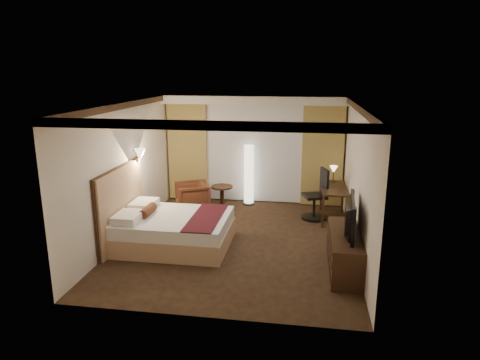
% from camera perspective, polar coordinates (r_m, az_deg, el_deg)
% --- Properties ---
extents(floor, '(4.50, 5.50, 0.01)m').
position_cam_1_polar(floor, '(8.60, -0.41, -8.10)').
color(floor, black).
rests_on(floor, ground).
extents(ceiling, '(4.50, 5.50, 0.01)m').
position_cam_1_polar(ceiling, '(7.97, -0.45, 10.13)').
color(ceiling, white).
rests_on(ceiling, back_wall).
extents(back_wall, '(4.50, 0.02, 2.70)m').
position_cam_1_polar(back_wall, '(10.84, 1.92, 4.10)').
color(back_wall, beige).
rests_on(back_wall, floor).
extents(left_wall, '(0.02, 5.50, 2.70)m').
position_cam_1_polar(left_wall, '(8.82, -15.02, 1.18)').
color(left_wall, beige).
rests_on(left_wall, floor).
extents(right_wall, '(0.02, 5.50, 2.70)m').
position_cam_1_polar(right_wall, '(8.14, 15.41, 0.06)').
color(right_wall, beige).
rests_on(right_wall, floor).
extents(crown_molding, '(4.50, 5.50, 0.12)m').
position_cam_1_polar(crown_molding, '(7.97, -0.45, 9.70)').
color(crown_molding, black).
rests_on(crown_molding, ceiling).
extents(soffit, '(4.50, 0.50, 0.20)m').
position_cam_1_polar(soffit, '(10.44, 1.81, 10.61)').
color(soffit, white).
rests_on(soffit, ceiling).
extents(curtain_sheer, '(2.48, 0.04, 2.45)m').
position_cam_1_polar(curtain_sheer, '(10.78, 1.86, 3.50)').
color(curtain_sheer, silver).
rests_on(curtain_sheer, back_wall).
extents(curtain_left_drape, '(1.00, 0.14, 2.45)m').
position_cam_1_polar(curtain_left_drape, '(11.06, -6.97, 3.68)').
color(curtain_left_drape, '#A6914B').
rests_on(curtain_left_drape, back_wall).
extents(curtain_right_drape, '(1.00, 0.14, 2.45)m').
position_cam_1_polar(curtain_right_drape, '(10.66, 10.94, 3.11)').
color(curtain_right_drape, '#A6914B').
rests_on(curtain_right_drape, back_wall).
extents(wall_sconce, '(0.24, 0.24, 0.24)m').
position_cam_1_polar(wall_sconce, '(9.07, -13.18, 3.40)').
color(wall_sconce, white).
rests_on(wall_sconce, left_wall).
extents(bed, '(2.09, 1.63, 0.61)m').
position_cam_1_polar(bed, '(8.37, -8.69, -6.67)').
color(bed, white).
rests_on(bed, floor).
extents(headboard, '(0.12, 1.93, 1.50)m').
position_cam_1_polar(headboard, '(8.60, -15.53, -3.35)').
color(headboard, tan).
rests_on(headboard, floor).
extents(armchair, '(0.94, 0.97, 0.77)m').
position_cam_1_polar(armchair, '(10.29, -6.42, -2.08)').
color(armchair, '#4C2316').
rests_on(armchair, floor).
extents(side_table, '(0.52, 0.52, 0.58)m').
position_cam_1_polar(side_table, '(10.42, -2.40, -2.34)').
color(side_table, black).
rests_on(side_table, floor).
extents(floor_lamp, '(0.32, 0.32, 1.52)m').
position_cam_1_polar(floor_lamp, '(10.67, 1.19, 0.70)').
color(floor_lamp, white).
rests_on(floor_lamp, floor).
extents(desk, '(0.55, 1.29, 0.75)m').
position_cam_1_polar(desk, '(9.92, 12.32, -3.04)').
color(desk, black).
rests_on(desk, floor).
extents(desk_lamp, '(0.18, 0.18, 0.34)m').
position_cam_1_polar(desk_lamp, '(10.25, 12.34, 0.69)').
color(desk_lamp, '#FFD899').
rests_on(desk_lamp, desk).
extents(office_chair, '(0.71, 0.71, 1.17)m').
position_cam_1_polar(office_chair, '(9.79, 9.92, -1.86)').
color(office_chair, black).
rests_on(office_chair, floor).
extents(dresser, '(0.50, 1.67, 0.65)m').
position_cam_1_polar(dresser, '(7.54, 13.74, -9.22)').
color(dresser, black).
rests_on(dresser, floor).
extents(television, '(0.75, 1.21, 0.15)m').
position_cam_1_polar(television, '(7.30, 13.82, -4.45)').
color(television, black).
rests_on(television, dresser).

